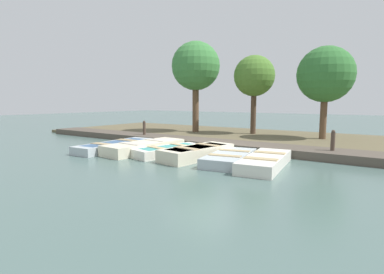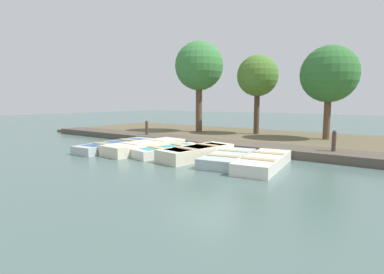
# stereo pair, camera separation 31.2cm
# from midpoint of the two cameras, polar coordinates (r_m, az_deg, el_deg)

# --- Properties ---
(ground_plane) EXTENTS (80.00, 80.00, 0.00)m
(ground_plane) POSITION_cam_midpoint_polar(r_m,az_deg,el_deg) (11.48, 1.32, -3.00)
(ground_plane) COLOR #4C6660
(shore_bank) EXTENTS (8.00, 24.00, 0.16)m
(shore_bank) POSITION_cam_midpoint_polar(r_m,az_deg,el_deg) (15.85, 11.23, -0.12)
(shore_bank) COLOR brown
(shore_bank) RESTS_ON ground_plane
(dock_walkway) EXTENTS (1.48, 21.87, 0.29)m
(dock_walkway) POSITION_cam_midpoint_polar(r_m,az_deg,el_deg) (12.63, 4.78, -1.45)
(dock_walkway) COLOR #51473D
(dock_walkway) RESTS_ON ground_plane
(rowboat_0) EXTENTS (3.60, 1.21, 0.34)m
(rowboat_0) POSITION_cam_midpoint_polar(r_m,az_deg,el_deg) (12.56, -15.14, -1.62)
(rowboat_0) COLOR #B2BCC1
(rowboat_0) RESTS_ON ground_plane
(rowboat_1) EXTENTS (3.46, 1.45, 0.41)m
(rowboat_1) POSITION_cam_midpoint_polar(r_m,az_deg,el_deg) (11.76, -9.77, -1.85)
(rowboat_1) COLOR beige
(rowboat_1) RESTS_ON ground_plane
(rowboat_2) EXTENTS (2.88, 1.59, 0.34)m
(rowboat_2) POSITION_cam_midpoint_polar(r_m,az_deg,el_deg) (11.00, -5.23, -2.58)
(rowboat_2) COLOR silver
(rowboat_2) RESTS_ON ground_plane
(rowboat_3) EXTENTS (2.98, 1.47, 0.44)m
(rowboat_3) POSITION_cam_midpoint_polar(r_m,az_deg,el_deg) (10.25, 0.14, -2.94)
(rowboat_3) COLOR beige
(rowboat_3) RESTS_ON ground_plane
(rowboat_4) EXTENTS (2.82, 1.53, 0.33)m
(rowboat_4) POSITION_cam_midpoint_polar(r_m,az_deg,el_deg) (9.64, 6.30, -3.94)
(rowboat_4) COLOR #B2BCC1
(rowboat_4) RESTS_ON ground_plane
(rowboat_5) EXTENTS (3.11, 1.41, 0.36)m
(rowboat_5) POSITION_cam_midpoint_polar(r_m,az_deg,el_deg) (9.21, 12.84, -4.49)
(rowboat_5) COLOR silver
(rowboat_5) RESTS_ON ground_plane
(mooring_post_near) EXTENTS (0.14, 0.14, 1.00)m
(mooring_post_near) POSITION_cam_midpoint_polar(r_m,az_deg,el_deg) (15.24, -9.65, 1.25)
(mooring_post_near) COLOR #47382D
(mooring_post_near) RESTS_ON ground_plane
(mooring_post_far) EXTENTS (0.14, 0.14, 1.00)m
(mooring_post_far) POSITION_cam_midpoint_polar(r_m,az_deg,el_deg) (11.15, 24.50, -1.28)
(mooring_post_far) COLOR #47382D
(mooring_post_far) RESTS_ON ground_plane
(park_tree_far_left) EXTENTS (2.82, 2.82, 5.41)m
(park_tree_far_left) POSITION_cam_midpoint_polar(r_m,az_deg,el_deg) (17.89, 0.19, 13.23)
(park_tree_far_left) COLOR brown
(park_tree_far_left) RESTS_ON ground_plane
(park_tree_left) EXTENTS (2.22, 2.22, 4.45)m
(park_tree_left) POSITION_cam_midpoint_polar(r_m,az_deg,el_deg) (16.94, 11.24, 11.21)
(park_tree_left) COLOR #4C3828
(park_tree_left) RESTS_ON ground_plane
(park_tree_center) EXTENTS (2.62, 2.62, 4.53)m
(park_tree_center) POSITION_cam_midpoint_polar(r_m,az_deg,el_deg) (15.63, 23.56, 10.79)
(park_tree_center) COLOR brown
(park_tree_center) RESTS_ON ground_plane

